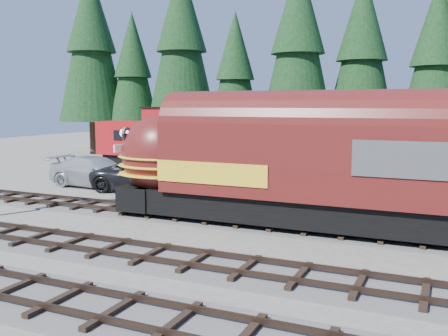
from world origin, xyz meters
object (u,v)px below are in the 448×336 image
at_px(pickup_truck_b, 97,172).
at_px(pickup_truck_a, 146,176).
at_px(depot, 343,149).
at_px(locomotive, 276,168).
at_px(caboose, 151,141).

bearing_deg(pickup_truck_b, pickup_truck_a, -86.29).
xyz_separation_m(depot, locomotive, (-1.60, -6.50, -0.33)).
height_order(pickup_truck_a, pickup_truck_b, pickup_truck_b).
relative_size(pickup_truck_a, pickup_truck_b, 0.99).
distance_m(depot, caboose, 18.54).
bearing_deg(locomotive, pickup_truck_b, 158.87).
distance_m(depot, locomotive, 6.70).
distance_m(locomotive, pickup_truck_b, 15.18).
height_order(caboose, pickup_truck_b, caboose).
relative_size(locomotive, caboose, 1.83).
relative_size(caboose, pickup_truck_b, 1.34).
xyz_separation_m(depot, pickup_truck_a, (-11.90, -1.01, -2.03)).
height_order(caboose, pickup_truck_a, caboose).
relative_size(depot, locomotive, 0.77).
bearing_deg(pickup_truck_a, pickup_truck_b, 79.56).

